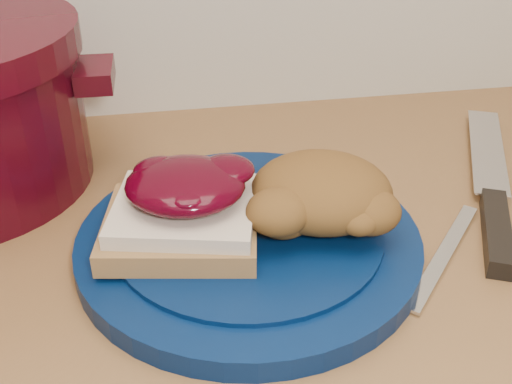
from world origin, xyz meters
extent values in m
cylinder|color=#04183F|center=(0.03, 1.49, 0.91)|extent=(0.37, 0.37, 0.02)
cube|color=olive|center=(-0.03, 1.49, 0.93)|extent=(0.15, 0.13, 0.02)
cube|color=beige|center=(-0.03, 1.49, 0.95)|extent=(0.14, 0.13, 0.01)
ellipsoid|color=#31010D|center=(-0.02, 1.49, 0.97)|extent=(0.12, 0.11, 0.03)
ellipsoid|color=brown|center=(0.09, 1.49, 0.96)|extent=(0.15, 0.14, 0.06)
cube|color=black|center=(0.25, 1.47, 0.91)|extent=(0.07, 0.12, 0.02)
cube|color=silver|center=(0.32, 1.61, 0.91)|extent=(0.11, 0.20, 0.00)
cube|color=silver|center=(0.20, 1.45, 0.90)|extent=(0.12, 0.14, 0.00)
cube|color=#34050E|center=(-0.10, 1.66, 1.01)|extent=(0.04, 0.06, 0.02)
camera|label=1|loc=(-0.04, 1.03, 1.25)|focal=45.00mm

